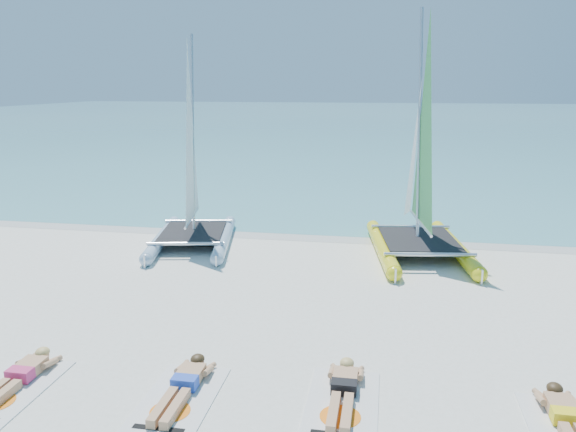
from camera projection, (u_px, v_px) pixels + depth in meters
name	position (u px, v px, depth m)	size (l,w,h in m)	color
ground	(244.00, 304.00, 11.43)	(140.00, 140.00, 0.00)	white
sea	(367.00, 118.00, 71.78)	(140.00, 115.00, 0.01)	#7BCDC7
wet_sand_strip	(290.00, 234.00, 16.69)	(140.00, 1.40, 0.01)	silver
catamaran_blue	(191.00, 181.00, 15.34)	(2.86, 4.64, 5.90)	#A0C4D3
catamaran_yellow	(419.00, 174.00, 14.76)	(2.93, 5.24, 6.52)	yellow
towel_a	(11.00, 389.00, 8.22)	(1.00, 1.85, 0.02)	silver
sunbather_a	(18.00, 376.00, 8.37)	(0.37, 1.73, 0.26)	tan
towel_b	(179.00, 398.00, 7.99)	(1.00, 1.85, 0.02)	silver
sunbather_b	(184.00, 384.00, 8.15)	(0.37, 1.73, 0.26)	tan
towel_c	(342.00, 403.00, 7.87)	(1.00, 1.85, 0.02)	silver
sunbather_c	(344.00, 389.00, 8.02)	(0.37, 1.73, 0.26)	tan
sunbather_d	(567.00, 419.00, 7.31)	(0.37, 1.73, 0.26)	tan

